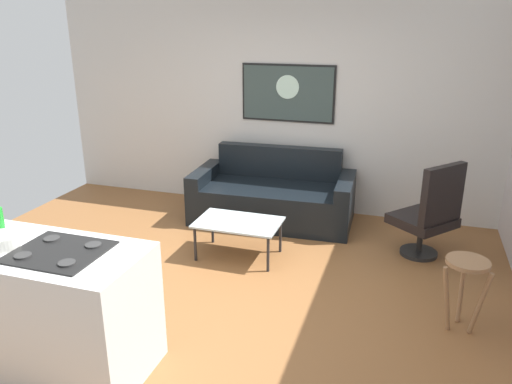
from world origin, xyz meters
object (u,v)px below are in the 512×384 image
at_px(armchair, 430,213).
at_px(mixing_bowl, 1,242).
at_px(bar_stool, 466,275).
at_px(couch, 273,198).
at_px(wall_painting, 288,93).
at_px(coffee_table, 238,224).

bearing_deg(armchair, mixing_bowl, -136.61).
distance_m(armchair, bar_stool, 1.29).
distance_m(couch, mixing_bowl, 3.44).
height_order(couch, wall_painting, wall_painting).
distance_m(armchair, wall_painting, 2.31).
bearing_deg(coffee_table, wall_painting, 86.56).
height_order(coffee_table, bar_stool, bar_stool).
bearing_deg(armchair, coffee_table, -163.15).
bearing_deg(coffee_table, bar_stool, -17.68).
distance_m(couch, armchair, 1.92).
bearing_deg(wall_painting, bar_stool, -48.01).
distance_m(coffee_table, bar_stool, 2.27).
xyz_separation_m(couch, coffee_table, (-0.06, -1.10, 0.07)).
xyz_separation_m(coffee_table, armchair, (1.89, 0.57, 0.14)).
distance_m(bar_stool, mixing_bowl, 3.45).
bearing_deg(coffee_table, couch, 86.75).
relative_size(coffee_table, mixing_bowl, 3.63).
bearing_deg(coffee_table, armchair, 16.85).
height_order(coffee_table, mixing_bowl, mixing_bowl).
height_order(bar_stool, mixing_bowl, mixing_bowl).
bearing_deg(couch, armchair, -16.12).
relative_size(bar_stool, mixing_bowl, 2.55).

